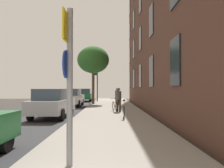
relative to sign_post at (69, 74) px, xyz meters
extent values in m
plane|color=#332D28|center=(-2.53, 12.10, -1.95)|extent=(41.80, 41.80, 0.00)
cube|color=#2D2D30|center=(-4.63, 12.10, -1.94)|extent=(7.00, 38.00, 0.01)
cube|color=gray|center=(0.97, 12.10, -1.89)|extent=(4.20, 38.00, 0.12)
cube|color=#513328|center=(3.57, 11.60, 4.65)|extent=(0.50, 27.00, 13.20)
cube|color=#1E232D|center=(3.29, 4.10, 0.73)|extent=(0.06, 1.25, 1.84)
cube|color=#1E232D|center=(3.29, 9.10, 0.73)|extent=(0.06, 1.25, 1.84)
cube|color=#1E232D|center=(3.29, 14.10, 0.73)|extent=(0.06, 1.25, 1.84)
cube|color=#1E232D|center=(3.29, 19.10, 0.73)|extent=(0.06, 1.25, 1.84)
cube|color=#1E232D|center=(3.29, 24.10, 0.73)|extent=(0.06, 1.25, 1.84)
cube|color=#1E232D|center=(3.29, 9.10, 3.78)|extent=(0.06, 1.25, 1.84)
cube|color=#1E232D|center=(3.29, 14.10, 3.78)|extent=(0.06, 1.25, 1.84)
cube|color=#1E232D|center=(3.29, 19.10, 3.78)|extent=(0.06, 1.25, 1.84)
cube|color=#1E232D|center=(3.29, 24.10, 3.78)|extent=(0.06, 1.25, 1.84)
cube|color=#1E232D|center=(3.29, 14.10, 6.83)|extent=(0.06, 1.25, 1.84)
cube|color=#1E232D|center=(3.29, 19.10, 6.83)|extent=(0.06, 1.25, 1.84)
cube|color=#1E232D|center=(3.29, 24.10, 6.83)|extent=(0.06, 1.25, 1.84)
cube|color=#1E232D|center=(3.29, 24.10, 9.88)|extent=(0.06, 1.25, 1.84)
cylinder|color=gray|center=(0.02, 0.00, -0.26)|extent=(0.12, 0.12, 3.13)
cube|color=yellow|center=(-0.06, 0.00, 0.94)|extent=(0.03, 0.60, 0.60)
cylinder|color=#14339E|center=(-0.06, 0.00, 0.19)|extent=(0.03, 0.56, 0.56)
cylinder|color=black|center=(-0.71, 22.91, 0.16)|extent=(0.12, 0.12, 3.97)
cube|color=black|center=(-0.89, 22.91, 1.69)|extent=(0.20, 0.24, 0.80)
sphere|color=#4B0707|center=(-1.00, 22.91, 1.95)|extent=(0.16, 0.16, 0.16)
sphere|color=orange|center=(-1.00, 22.91, 1.69)|extent=(0.16, 0.16, 0.16)
sphere|color=#083E11|center=(-1.00, 22.91, 1.43)|extent=(0.16, 0.16, 0.16)
cylinder|color=brown|center=(-0.88, 18.61, -0.09)|extent=(0.27, 0.27, 3.48)
ellipsoid|color=#2D6628|center=(-0.88, 18.61, 2.61)|extent=(3.21, 3.21, 2.73)
torus|color=black|center=(1.59, 7.93, -1.49)|extent=(0.09, 0.68, 0.68)
torus|color=black|center=(1.52, 6.89, -1.49)|extent=(0.09, 0.68, 0.68)
cylinder|color=#C68C19|center=(1.56, 7.41, -1.30)|extent=(0.10, 0.89, 0.04)
cylinder|color=#C68C19|center=(1.54, 7.15, -1.39)|extent=(0.08, 0.54, 0.29)
cylinder|color=#C68C19|center=(1.55, 7.25, -1.05)|extent=(0.04, 0.04, 0.28)
cube|color=black|center=(1.55, 7.25, -0.89)|extent=(0.10, 0.24, 0.06)
cylinder|color=#4C4C4C|center=(1.59, 7.93, -0.97)|extent=(0.42, 0.06, 0.03)
torus|color=black|center=(1.05, 11.37, -1.51)|extent=(0.16, 0.64, 0.64)
torus|color=black|center=(1.25, 10.32, -1.51)|extent=(0.16, 0.64, 0.64)
cylinder|color=#C68C19|center=(1.15, 10.85, -1.33)|extent=(0.22, 0.89, 0.04)
cylinder|color=#C68C19|center=(1.20, 10.59, -1.41)|extent=(0.15, 0.54, 0.29)
cylinder|color=#C68C19|center=(1.18, 10.69, -1.08)|extent=(0.04, 0.04, 0.28)
cube|color=black|center=(1.18, 10.69, -0.92)|extent=(0.10, 0.24, 0.06)
cylinder|color=#4C4C4C|center=(1.05, 11.37, -1.00)|extent=(0.42, 0.11, 0.03)
torus|color=black|center=(1.48, 14.03, -1.49)|extent=(0.08, 0.68, 0.68)
torus|color=black|center=(1.42, 13.03, -1.49)|extent=(0.08, 0.68, 0.68)
cylinder|color=#194C99|center=(1.45, 13.53, -1.30)|extent=(0.10, 0.85, 0.04)
cylinder|color=#194C99|center=(1.44, 13.28, -1.38)|extent=(0.08, 0.52, 0.28)
cylinder|color=#194C99|center=(1.44, 13.38, -1.05)|extent=(0.04, 0.04, 0.28)
cube|color=black|center=(1.44, 13.38, -0.89)|extent=(0.10, 0.24, 0.06)
cylinder|color=#4C4C4C|center=(1.48, 14.03, -0.97)|extent=(0.42, 0.06, 0.03)
cylinder|color=#4C4742|center=(1.30, 10.55, -1.44)|extent=(0.15, 0.15, 0.78)
cylinder|color=#4C4742|center=(1.47, 10.55, -1.44)|extent=(0.15, 0.15, 0.78)
cylinder|color=#4C4742|center=(1.39, 10.55, -0.76)|extent=(0.50, 0.50, 0.58)
sphere|color=brown|center=(1.39, 10.55, -0.34)|extent=(0.21, 0.21, 0.21)
cylinder|color=maroon|center=(1.38, 16.51, -1.44)|extent=(0.15, 0.15, 0.78)
cylinder|color=maroon|center=(1.56, 16.51, -1.44)|extent=(0.15, 0.15, 0.78)
cylinder|color=navy|center=(1.47, 16.51, -0.75)|extent=(0.49, 0.49, 0.58)
sphere|color=#936B4C|center=(1.47, 16.51, -0.34)|extent=(0.21, 0.21, 0.21)
cylinder|color=black|center=(-1.86, 1.37, -1.62)|extent=(0.22, 0.64, 0.64)
cube|color=#B7B7BC|center=(-2.41, 8.43, -1.27)|extent=(1.88, 4.34, 0.70)
cube|color=#384756|center=(-2.41, 8.22, -0.62)|extent=(1.54, 2.44, 0.60)
cylinder|color=black|center=(-3.19, 9.80, -1.62)|extent=(0.22, 0.64, 0.64)
cylinder|color=black|center=(-1.62, 9.80, -1.62)|extent=(0.22, 0.64, 0.64)
cylinder|color=black|center=(-3.19, 7.06, -1.62)|extent=(0.22, 0.64, 0.64)
cylinder|color=black|center=(-1.62, 7.06, -1.62)|extent=(0.22, 0.64, 0.64)
cube|color=silver|center=(-2.77, 16.77, -1.27)|extent=(1.91, 4.43, 0.70)
cube|color=#384756|center=(-2.77, 16.55, -0.62)|extent=(1.59, 2.49, 0.60)
cylinder|color=black|center=(-3.61, 18.18, -1.62)|extent=(0.22, 0.64, 0.64)
cylinder|color=black|center=(-1.92, 18.18, -1.62)|extent=(0.22, 0.64, 0.64)
cylinder|color=black|center=(-3.61, 15.36, -1.62)|extent=(0.22, 0.64, 0.64)
cylinder|color=black|center=(-1.92, 15.36, -1.62)|extent=(0.22, 0.64, 0.64)
cube|color=#19662D|center=(-2.47, 25.10, -1.27)|extent=(1.93, 4.09, 0.70)
cube|color=#384756|center=(-2.47, 24.90, -0.62)|extent=(1.60, 2.30, 0.60)
cylinder|color=black|center=(-3.31, 26.40, -1.62)|extent=(0.22, 0.64, 0.64)
cylinder|color=black|center=(-1.62, 26.40, -1.62)|extent=(0.22, 0.64, 0.64)
cylinder|color=black|center=(-3.31, 23.80, -1.62)|extent=(0.22, 0.64, 0.64)
cylinder|color=black|center=(-1.62, 23.80, -1.62)|extent=(0.22, 0.64, 0.64)
camera|label=1|loc=(0.83, -4.56, -0.30)|focal=36.85mm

